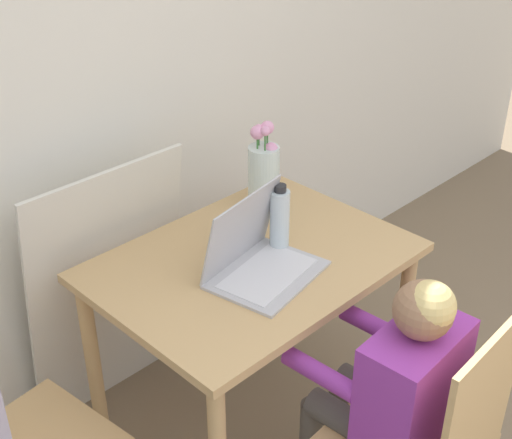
# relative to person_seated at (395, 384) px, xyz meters

# --- Properties ---
(wall_back) EXTENTS (6.40, 0.05, 2.50)m
(wall_back) POSITION_rel_person_seated_xyz_m (-0.25, 1.19, 0.65)
(wall_back) COLOR white
(wall_back) RESTS_ON ground_plane
(dining_table) EXTENTS (0.98, 0.72, 0.75)m
(dining_table) POSITION_rel_person_seated_xyz_m (0.01, 0.57, 0.04)
(dining_table) COLOR tan
(dining_table) RESTS_ON ground_plane
(person_seated) EXTENTS (0.35, 0.44, 0.97)m
(person_seated) POSITION_rel_person_seated_xyz_m (0.00, 0.00, 0.00)
(person_seated) COLOR purple
(person_seated) RESTS_ON ground_plane
(laptop) EXTENTS (0.38, 0.32, 0.26)m
(laptop) POSITION_rel_person_seated_xyz_m (-0.04, 0.51, 0.21)
(laptop) COLOR #B2B2B7
(laptop) RESTS_ON dining_table
(flower_vase) EXTENTS (0.11, 0.11, 0.32)m
(flower_vase) POSITION_rel_person_seated_xyz_m (0.27, 0.78, 0.29)
(flower_vase) COLOR silver
(flower_vase) RESTS_ON dining_table
(water_bottle) EXTENTS (0.06, 0.06, 0.23)m
(water_bottle) POSITION_rel_person_seated_xyz_m (0.11, 0.56, 0.26)
(water_bottle) COLOR silver
(water_bottle) RESTS_ON dining_table
(cardboard_panel) EXTENTS (0.62, 0.16, 1.00)m
(cardboard_panel) POSITION_rel_person_seated_xyz_m (-0.24, 1.06, -0.10)
(cardboard_panel) COLOR silver
(cardboard_panel) RESTS_ON ground_plane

